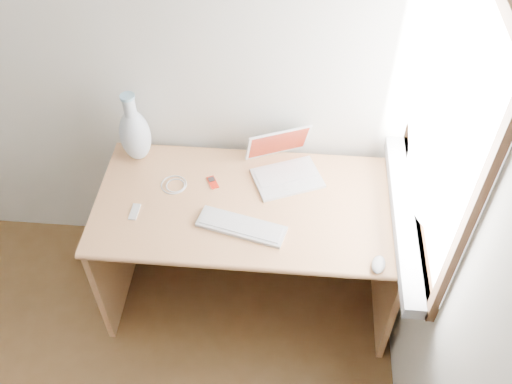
# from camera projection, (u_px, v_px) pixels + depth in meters

# --- Properties ---
(back_wall) EXTENTS (3.50, 0.04, 2.60)m
(back_wall) POSITION_uv_depth(u_px,v_px,m) (12.00, 28.00, 2.39)
(back_wall) COLOR white
(back_wall) RESTS_ON floor
(window) EXTENTS (0.11, 0.99, 1.10)m
(window) POSITION_uv_depth(u_px,v_px,m) (439.00, 124.00, 2.01)
(window) COLOR white
(window) RESTS_ON right_wall
(desk) EXTENTS (1.35, 0.68, 0.72)m
(desk) POSITION_uv_depth(u_px,v_px,m) (250.00, 219.00, 2.71)
(desk) COLOR tan
(desk) RESTS_ON floor
(laptop) EXTENTS (0.35, 0.35, 0.20)m
(laptop) POSITION_uv_depth(u_px,v_px,m) (288.00, 166.00, 2.60)
(laptop) COLOR silver
(laptop) RESTS_ON desk
(external_keyboard) EXTENTS (0.39, 0.20, 0.02)m
(external_keyboard) POSITION_uv_depth(u_px,v_px,m) (241.00, 226.00, 2.40)
(external_keyboard) COLOR silver
(external_keyboard) RESTS_ON desk
(mouse) EXTENTS (0.07, 0.10, 0.03)m
(mouse) POSITION_uv_depth(u_px,v_px,m) (378.00, 264.00, 2.26)
(mouse) COLOR silver
(mouse) RESTS_ON desk
(ipod) EXTENTS (0.07, 0.09, 0.01)m
(ipod) POSITION_uv_depth(u_px,v_px,m) (213.00, 182.00, 2.59)
(ipod) COLOR #B21A0C
(ipod) RESTS_ON desk
(cable_coil) EXTENTS (0.13, 0.13, 0.01)m
(cable_coil) POSITION_uv_depth(u_px,v_px,m) (174.00, 185.00, 2.58)
(cable_coil) COLOR silver
(cable_coil) RESTS_ON desk
(remote) EXTENTS (0.04, 0.09, 0.01)m
(remote) POSITION_uv_depth(u_px,v_px,m) (135.00, 212.00, 2.47)
(remote) COLOR silver
(remote) RESTS_ON desk
(vase) EXTENTS (0.14, 0.14, 0.36)m
(vase) POSITION_uv_depth(u_px,v_px,m) (135.00, 134.00, 2.60)
(vase) COLOR silver
(vase) RESTS_ON desk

